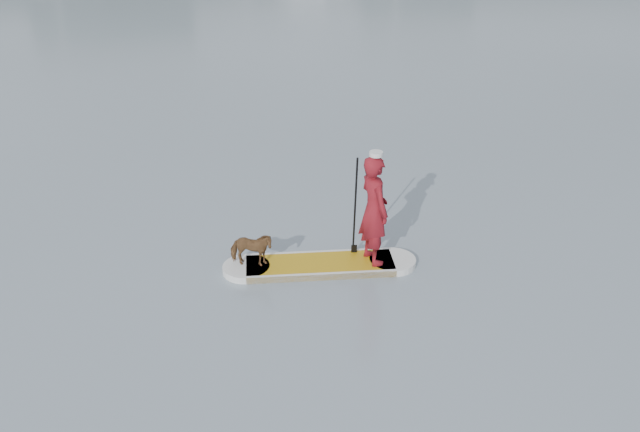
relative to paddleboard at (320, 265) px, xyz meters
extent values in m
plane|color=slate|center=(-1.58, 3.36, -0.06)|extent=(140.00, 140.00, 0.00)
cube|color=#C08E12|center=(0.00, 0.00, 0.00)|extent=(2.53, 0.88, 0.12)
cylinder|color=silver|center=(-1.25, 0.04, 0.00)|extent=(0.80, 0.80, 0.12)
cylinder|color=silver|center=(1.25, -0.04, 0.00)|extent=(0.80, 0.80, 0.12)
cube|color=silver|center=(0.01, 0.37, 0.00)|extent=(2.50, 0.14, 0.12)
cube|color=silver|center=(-0.01, -0.37, 0.00)|extent=(2.50, 0.14, 0.12)
imported|color=maroon|center=(0.89, -0.03, 1.01)|extent=(0.64, 0.80, 1.91)
cylinder|color=silver|center=(0.89, -0.03, 2.00)|extent=(0.22, 0.22, 0.07)
imported|color=#55331D|center=(-1.15, 0.04, 0.37)|extent=(0.79, 0.48, 0.62)
cylinder|color=black|center=(0.63, 0.26, 0.94)|extent=(0.04, 0.30, 1.89)
cube|color=black|center=(0.63, 0.26, 0.04)|extent=(0.10, 0.02, 0.32)
camera|label=1|loc=(-1.29, -10.32, 6.25)|focal=40.00mm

